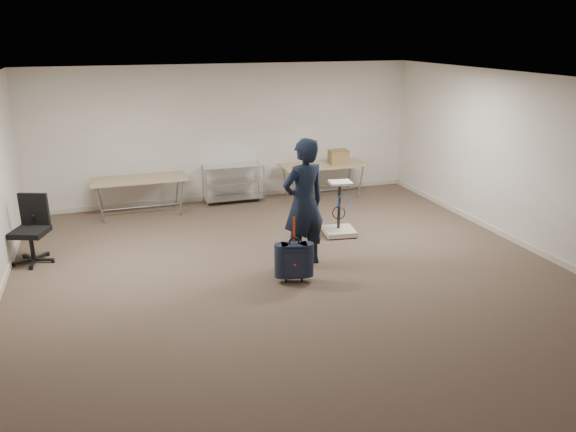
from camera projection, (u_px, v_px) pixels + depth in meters
name	position (u px, v px, depth m)	size (l,w,h in m)	color
ground	(300.00, 283.00, 7.98)	(9.00, 9.00, 0.00)	#45382A
room_shell	(272.00, 246.00, 9.21)	(8.00, 9.00, 9.00)	beige
folding_table_left	(139.00, 181.00, 10.77)	(1.80, 0.75, 0.73)	#957D5B
folding_table_right	(323.00, 167.00, 11.90)	(1.80, 0.75, 0.73)	#957D5B
wire_shelf	(233.00, 182.00, 11.63)	(1.22, 0.47, 0.80)	silver
person	(304.00, 203.00, 8.35)	(0.71, 0.47, 1.96)	black
suitcase	(294.00, 260.00, 7.93)	(0.39, 0.28, 0.98)	black
office_chair	(33.00, 242.00, 8.66)	(0.64, 0.64, 1.05)	black
equipment_cart	(339.00, 221.00, 9.82)	(0.59, 0.59, 0.97)	beige
cardboard_box	(338.00, 157.00, 11.87)	(0.40, 0.30, 0.30)	#A46E4C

